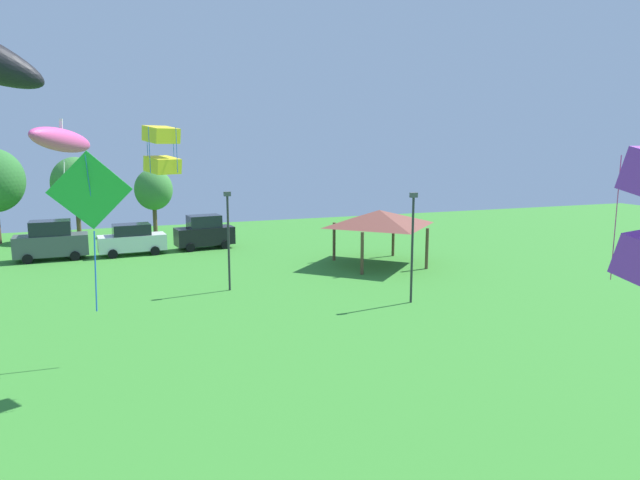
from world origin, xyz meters
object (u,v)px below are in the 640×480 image
light_post_0 (228,234)px  kite_flying_8 (90,195)px  light_post_2 (412,241)px  treeline_tree_4 (154,190)px  treeline_tree_3 (76,184)px  parked_car_second_from_left (132,240)px  parked_car_leftmost (51,241)px  kite_flying_5 (162,150)px  kite_flying_3 (62,140)px  park_pavilion (379,218)px  parked_car_third_from_left (204,232)px

light_post_0 → kite_flying_8: bearing=-128.5°
light_post_2 → treeline_tree_4: treeline_tree_4 is taller
light_post_0 → treeline_tree_3: treeline_tree_3 is taller
parked_car_second_from_left → light_post_2: (12.40, -17.95, 2.04)m
parked_car_leftmost → treeline_tree_4: size_ratio=0.83×
kite_flying_5 → kite_flying_3: bearing=111.2°
parked_car_leftmost → kite_flying_5: bearing=-78.3°
kite_flying_5 → treeline_tree_4: kite_flying_5 is taller
kite_flying_8 → treeline_tree_3: bearing=93.3°
kite_flying_8 → light_post_0: bearing=51.5°
kite_flying_5 → parked_car_leftmost: bearing=103.3°
light_post_0 → treeline_tree_4: 21.59m
kite_flying_8 → parked_car_second_from_left: 21.23m
light_post_0 → treeline_tree_4: size_ratio=0.94×
parked_car_leftmost → kite_flying_8: bearing=-82.9°
kite_flying_8 → parked_car_second_from_left: (2.10, 20.54, -4.94)m
kite_flying_8 → treeline_tree_4: kite_flying_8 is taller
parked_car_leftmost → park_pavilion: size_ratio=0.81×
park_pavilion → light_post_2: 9.13m
kite_flying_8 → treeline_tree_3: (-1.70, 29.25, -1.44)m
kite_flying_5 → parked_car_second_from_left: 23.79m
parked_car_second_from_left → park_pavilion: park_pavilion is taller
light_post_2 → treeline_tree_3: bearing=121.3°
kite_flying_3 → parked_car_second_from_left: (3.28, 13.90, -6.89)m
park_pavilion → treeline_tree_3: (-18.77, 17.90, 1.53)m
kite_flying_8 → parked_car_second_from_left: size_ratio=1.23×
kite_flying_5 → parked_car_second_from_left: (-0.20, 22.87, -6.54)m
parked_car_third_from_left → light_post_2: size_ratio=0.81×
treeline_tree_4 → light_post_0: bearing=-84.5°
kite_flying_3 → parked_car_second_from_left: size_ratio=1.00×
treeline_tree_3 → parked_car_third_from_left: bearing=-41.9°
parked_car_third_from_left → park_pavilion: 13.94m
kite_flying_5 → light_post_2: kite_flying_5 is taller
kite_flying_3 → treeline_tree_4: 24.04m
park_pavilion → treeline_tree_3: bearing=136.4°
park_pavilion → kite_flying_8: bearing=-146.4°
light_post_2 → park_pavilion: bearing=73.6°
parked_car_leftmost → light_post_0: bearing=-53.8°
kite_flying_3 → park_pavilion: bearing=14.5°
parked_car_second_from_left → parked_car_leftmost: bearing=174.9°
kite_flying_3 → parked_car_second_from_left: 15.86m
kite_flying_8 → parked_car_third_from_left: size_ratio=1.29×
light_post_0 → treeline_tree_4: (-2.07, 21.47, 0.84)m
kite_flying_8 → treeline_tree_4: (4.45, 29.65, -2.15)m
parked_car_leftmost → light_post_2: bearing=-47.2°
kite_flying_8 → park_pavilion: size_ratio=0.99×
kite_flying_3 → parked_car_leftmost: (-1.95, 14.00, -6.68)m
kite_flying_8 → kite_flying_5: bearing=-45.5°
light_post_2 → parked_car_leftmost: bearing=134.3°
kite_flying_3 → kite_flying_8: (1.19, -6.64, -1.95)m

